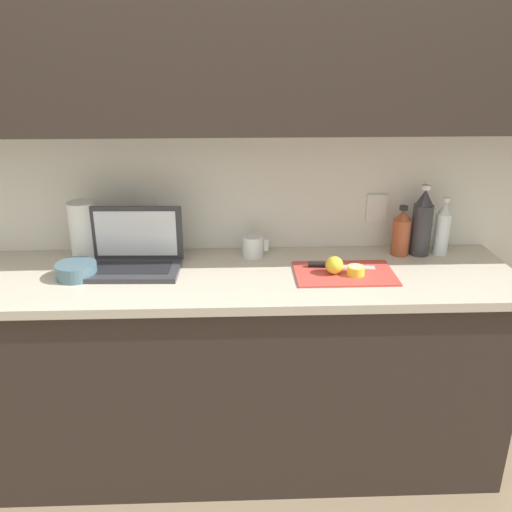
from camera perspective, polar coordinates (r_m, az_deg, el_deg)
The scene contains 14 objects.
ground_plane at distance 2.61m, azimuth -3.61°, elevation -20.07°, with size 12.00×12.00×0.00m, color #847056.
wall_back at distance 2.18m, azimuth -4.47°, elevation 16.89°, with size 5.20×0.38×2.60m.
counter_unit at distance 2.34m, azimuth -4.39°, elevation -11.69°, with size 2.37×0.58×0.89m.
laptop at distance 2.21m, azimuth -12.68°, elevation 0.12°, with size 0.38×0.24×0.24m.
cutting_board at distance 2.15m, azimuth 9.29°, elevation -1.81°, with size 0.39×0.25×0.01m, color #D1473D.
knife at distance 2.19m, azimuth 7.80°, elevation -0.96°, with size 0.27×0.05×0.02m.
lemon_half_cut at distance 2.13m, azimuth 10.45°, elevation -1.50°, with size 0.07×0.07×0.04m.
lemon_whole_beside at distance 2.12m, azimuth 8.24°, elevation -0.95°, with size 0.07×0.07×0.07m.
bottle_green_soda at distance 2.37m, azimuth 15.03°, elevation 2.38°, with size 0.08×0.08×0.22m.
bottle_oil_tall at distance 2.39m, azimuth 17.08°, elevation 3.33°, with size 0.08×0.08×0.30m.
bottle_water_clear at distance 2.43m, azimuth 19.03°, elevation 2.73°, with size 0.06×0.06×0.25m.
measuring_cup at distance 2.29m, azimuth -0.31°, elevation 1.05°, with size 0.11×0.09×0.09m.
bowl_white at distance 2.20m, azimuth -18.39°, elevation -1.45°, with size 0.16×0.16×0.06m.
paper_towel_roll at distance 2.33m, azimuth -17.71°, elevation 2.46°, with size 0.11×0.11×0.25m.
Camera 1 is at (0.08, -1.95, 1.73)m, focal length 38.00 mm.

